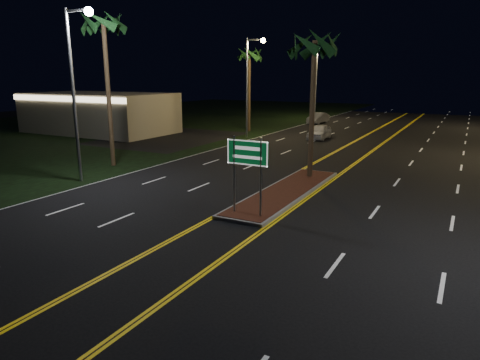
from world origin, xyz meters
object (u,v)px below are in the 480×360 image
Objects in this scene: palm_left_near at (103,25)px; palm_left_far at (249,55)px; streetlight_left_near at (77,76)px; commercial_building at (99,113)px; palm_median at (315,45)px; car_far at (318,117)px; streetlight_left_far at (319,76)px; car_near at (319,131)px; median_island at (286,192)px; streetlight_left_mid at (251,76)px; highway_sign at (247,160)px.

palm_left_near is 20.02m from palm_left_far.
streetlight_left_near is 24.19m from palm_left_far.
palm_median is (26.00, -9.49, 5.27)m from commercial_building.
car_far is at bearing 87.16° from streetlight_left_near.
streetlight_left_near is (15.39, -15.99, 3.65)m from commercial_building.
palm_median is (10.61, -33.50, 1.62)m from streetlight_left_far.
car_near is 1.03× the size of car_far.
car_far is (1.74, -5.03, -4.90)m from streetlight_left_far.
streetlight_left_near is 40.00m from streetlight_left_far.
palm_left_far reaches higher than median_island.
streetlight_left_mid is (-10.61, 17.00, 5.57)m from median_island.
palm_median is 21.69m from palm_left_far.
commercial_building reaches higher than car_far.
median_island is 1.14× the size of streetlight_left_mid.
car_near is at bearing 74.50° from streetlight_left_near.
streetlight_left_far reaches higher than car_far.
highway_sign is 28.77m from palm_left_far.
palm_left_far is at bearing 121.36° from median_island.
palm_left_near is 32.17m from car_far.
palm_left_far is at bearing 116.92° from highway_sign.
median_island is at bearing -26.55° from commercial_building.
streetlight_left_near is at bearing -90.00° from streetlight_left_mid.
commercial_building is at bearing -165.39° from streetlight_left_mid.
streetlight_left_near reaches higher than car_near.
highway_sign reaches higher than car_near.
commercial_building is 28.18m from palm_median.
car_far is (-8.88, 36.17, -1.65)m from highway_sign.
palm_median is 1.83× the size of car_far.
car_far is (17.12, 18.98, -1.25)m from commercial_building.
palm_left_near is (-12.50, 1.00, 8.60)m from median_island.
median_island is at bearing -4.57° from palm_left_near.
palm_left_far is (-12.80, 17.50, 0.47)m from palm_median.
commercial_building is at bearing 159.95° from palm_median.
streetlight_left_far is 1.91× the size of car_near.
palm_left_far is at bearing -97.78° from streetlight_left_far.
commercial_building is 1.67× the size of streetlight_left_near.
streetlight_left_near is 5.36m from palm_left_near.
palm_left_near is at bearing -93.00° from streetlight_left_far.
highway_sign is 0.68× the size of car_near.
highway_sign reaches higher than median_island.
commercial_building is 28.75m from streetlight_left_far.
streetlight_left_mid is 1.98× the size of car_far.
streetlight_left_far is (-10.61, 41.20, 3.25)m from highway_sign.
commercial_building reaches higher than highway_sign.
highway_sign is 23.93m from streetlight_left_mid.
highway_sign is at bearing -22.60° from palm_left_near.
median_island is at bearing 90.00° from highway_sign.
highway_sign is at bearing -81.56° from car_near.
streetlight_left_mid is 1.91× the size of car_near.
streetlight_left_far reaches higher than median_island.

